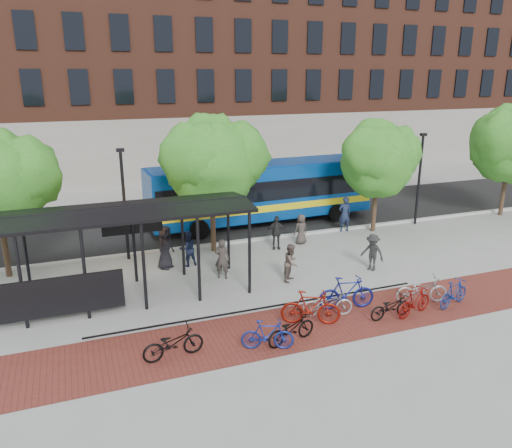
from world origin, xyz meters
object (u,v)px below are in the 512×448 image
object	(u,v)px
lamp_post_right	(419,176)
pedestrian_4	(276,232)
bike_5	(311,308)
pedestrian_9	(372,252)
bike_6	(328,303)
pedestrian_7	(345,214)
bus	(261,189)
pedestrian_8	(291,263)
bike_0	(173,343)
tree_d	(512,141)
bike_11	(454,293)
bike_7	(346,293)
pedestrian_1	(222,259)
bike_10	(422,290)
tree_b	(213,159)
pedestrian_6	(301,229)
bike_3	(268,335)
bike_4	(291,329)
lamp_post_left	(124,201)
pedestrian_2	(188,249)
bike_8	(391,307)
pedestrian_0	(165,247)
bike_9	(415,302)
bus_shelter	(105,223)
tree_c	(379,157)

from	to	relation	value
lamp_post_right	pedestrian_4	world-z (taller)	lamp_post_right
bike_5	pedestrian_9	xyz separation A→B (m)	(4.69, 3.46, 0.21)
bike_6	pedestrian_7	xyz separation A→B (m)	(5.55, 8.42, 0.48)
bus	lamp_post_right	bearing A→B (deg)	-23.57
pedestrian_8	pedestrian_9	size ratio (longest dim) A/B	0.97
bike_0	bike_5	xyz separation A→B (m)	(4.82, 0.46, 0.12)
bike_5	pedestrian_4	size ratio (longest dim) A/B	1.23
tree_d	bus	size ratio (longest dim) A/B	0.51
bike_5	bike_11	world-z (taller)	bike_5
bike_7	pedestrian_1	distance (m)	5.49
bike_10	pedestrian_9	bearing A→B (deg)	13.83
tree_b	pedestrian_9	world-z (taller)	tree_b
pedestrian_6	pedestrian_9	bearing A→B (deg)	97.53
pedestrian_7	pedestrian_8	xyz separation A→B (m)	(-5.47, -5.12, -0.16)
bike_3	bike_4	bearing A→B (deg)	-61.07
pedestrian_8	lamp_post_left	bearing A→B (deg)	96.13
tree_d	pedestrian_8	distance (m)	17.15
bus	bike_5	bearing A→B (deg)	-105.39
bike_6	pedestrian_6	bearing A→B (deg)	-5.70
lamp_post_right	bike_6	distance (m)	13.20
pedestrian_8	bike_7	bearing A→B (deg)	-119.57
bike_11	pedestrian_7	world-z (taller)	pedestrian_7
bike_5	pedestrian_9	distance (m)	5.83
pedestrian_2	bike_5	bearing A→B (deg)	102.15
bike_5	bike_8	world-z (taller)	bike_5
bike_3	pedestrian_0	world-z (taller)	pedestrian_0
tree_d	bike_9	bearing A→B (deg)	-145.81
tree_b	pedestrian_0	xyz separation A→B (m)	(-2.67, -1.48, -3.48)
bus	bike_9	bearing A→B (deg)	-87.60
pedestrian_6	pedestrian_9	distance (m)	4.48
pedestrian_2	pedestrian_9	xyz separation A→B (m)	(7.38, -3.31, 0.01)
bike_9	pedestrian_6	distance (m)	8.43
bike_8	bike_10	distance (m)	1.94
bike_5	bike_10	bearing A→B (deg)	-65.30
tree_d	lamp_post_left	bearing A→B (deg)	179.35
lamp_post_right	bike_8	bearing A→B (deg)	-131.43
pedestrian_1	bus_shelter	bearing A→B (deg)	35.74
pedestrian_0	bike_6	bearing A→B (deg)	-101.07
bus	bike_3	bearing A→B (deg)	-112.58
bike_6	bike_10	world-z (taller)	bike_10
lamp_post_left	bike_0	xyz separation A→B (m)	(0.27, -9.02, -2.25)
bus_shelter	pedestrian_1	bearing A→B (deg)	5.07
bus_shelter	bike_8	xyz separation A→B (m)	(9.05, -5.08, -2.56)
bike_0	pedestrian_0	xyz separation A→B (m)	(1.15, 7.29, 0.48)
pedestrian_1	bike_10	bearing A→B (deg)	173.29
bike_7	pedestrian_4	bearing A→B (deg)	11.10
tree_c	tree_d	bearing A→B (deg)	0.00
bike_0	pedestrian_8	xyz separation A→B (m)	(5.74, 4.10, 0.30)
bike_6	bike_10	size ratio (longest dim) A/B	0.93
lamp_post_left	pedestrian_2	bearing A→B (deg)	-36.72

